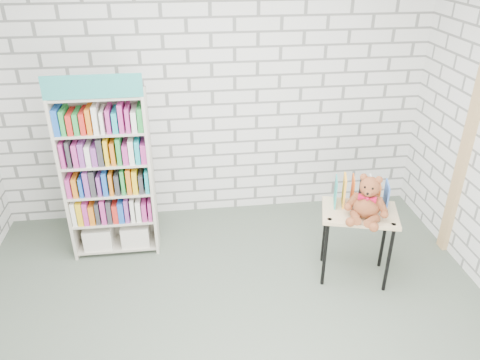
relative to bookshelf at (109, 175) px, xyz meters
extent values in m
plane|color=#4E5A4C|center=(1.03, -1.36, -0.83)|extent=(4.50, 4.50, 0.00)
cube|color=silver|center=(1.03, 0.64, 0.57)|extent=(4.50, 0.02, 2.80)
cube|color=beige|center=(-0.39, -0.01, -0.02)|extent=(0.03, 0.32, 1.62)
cube|color=beige|center=(0.39, -0.01, -0.02)|extent=(0.03, 0.32, 1.62)
cube|color=beige|center=(0.00, 0.14, -0.02)|extent=(0.81, 0.02, 1.62)
cube|color=teal|center=(0.00, -0.15, 0.89)|extent=(0.81, 0.02, 0.20)
cube|color=beige|center=(0.00, -0.01, -0.78)|extent=(0.76, 0.30, 0.02)
cube|color=beige|center=(0.00, -0.01, -0.47)|extent=(0.76, 0.30, 0.02)
cube|color=beige|center=(0.00, -0.01, -0.16)|extent=(0.76, 0.30, 0.02)
cube|color=beige|center=(0.00, -0.01, 0.14)|extent=(0.76, 0.30, 0.02)
cube|color=beige|center=(0.00, -0.01, 0.45)|extent=(0.76, 0.30, 0.02)
cube|color=beige|center=(0.00, -0.01, 0.77)|extent=(0.76, 0.30, 0.02)
cube|color=silver|center=(-0.18, -0.01, -0.66)|extent=(0.27, 0.26, 0.22)
cube|color=silver|center=(0.18, -0.01, -0.66)|extent=(0.27, 0.26, 0.22)
cube|color=#BF338C|center=(0.00, -0.02, -0.35)|extent=(0.76, 0.26, 0.22)
cube|color=#19A5B2|center=(0.00, -0.02, -0.04)|extent=(0.76, 0.26, 0.22)
cube|color=white|center=(0.00, -0.02, 0.26)|extent=(0.76, 0.26, 0.22)
cube|color=purple|center=(0.00, -0.02, 0.57)|extent=(0.76, 0.26, 0.22)
cube|color=tan|center=(2.20, -0.71, -0.15)|extent=(0.74, 0.60, 0.03)
cylinder|color=black|center=(1.89, -0.80, -0.50)|extent=(0.03, 0.03, 0.66)
cylinder|color=black|center=(1.98, -0.47, -0.50)|extent=(0.03, 0.03, 0.66)
cylinder|color=black|center=(2.41, -0.95, -0.50)|extent=(0.03, 0.03, 0.66)
cylinder|color=black|center=(2.51, -0.62, -0.50)|extent=(0.03, 0.03, 0.66)
cylinder|color=black|center=(1.90, -0.80, -0.14)|extent=(0.04, 0.04, 0.01)
cylinder|color=black|center=(2.41, -0.94, -0.14)|extent=(0.04, 0.04, 0.01)
cube|color=teal|center=(2.02, -0.55, -0.01)|extent=(0.07, 0.19, 0.27)
cube|color=#FFA728|center=(2.09, -0.57, -0.01)|extent=(0.07, 0.19, 0.27)
cube|color=#D25316|center=(2.16, -0.59, -0.01)|extent=(0.07, 0.19, 0.27)
cube|color=black|center=(2.23, -0.61, -0.01)|extent=(0.07, 0.19, 0.27)
cube|color=white|center=(2.30, -0.63, -0.01)|extent=(0.07, 0.19, 0.27)
cube|color=#C85C23|center=(2.37, -0.65, -0.01)|extent=(0.07, 0.19, 0.27)
cube|color=blue|center=(2.44, -0.67, -0.01)|extent=(0.07, 0.19, 0.27)
ellipsoid|color=brown|center=(2.21, -0.80, -0.02)|extent=(0.23, 0.20, 0.23)
sphere|color=brown|center=(2.21, -0.80, 0.16)|extent=(0.17, 0.17, 0.17)
sphere|color=brown|center=(2.17, -0.76, 0.22)|extent=(0.06, 0.06, 0.06)
sphere|color=brown|center=(2.27, -0.82, 0.22)|extent=(0.06, 0.06, 0.06)
sphere|color=brown|center=(2.18, -0.86, 0.13)|extent=(0.07, 0.07, 0.07)
sphere|color=black|center=(2.15, -0.85, 0.18)|extent=(0.02, 0.02, 0.02)
sphere|color=black|center=(2.20, -0.87, 0.18)|extent=(0.02, 0.02, 0.02)
sphere|color=black|center=(2.16, -0.89, 0.14)|extent=(0.02, 0.02, 0.02)
cylinder|color=brown|center=(2.10, -0.76, 0.01)|extent=(0.11, 0.13, 0.17)
cylinder|color=brown|center=(2.30, -0.88, 0.01)|extent=(0.14, 0.08, 0.17)
sphere|color=brown|center=(2.06, -0.75, -0.06)|extent=(0.07, 0.07, 0.07)
sphere|color=brown|center=(2.33, -0.91, -0.06)|extent=(0.07, 0.07, 0.07)
cylinder|color=brown|center=(2.10, -0.86, -0.09)|extent=(0.11, 0.19, 0.09)
cylinder|color=brown|center=(2.21, -0.93, -0.09)|extent=(0.18, 0.17, 0.09)
sphere|color=brown|center=(2.03, -0.92, -0.10)|extent=(0.08, 0.08, 0.08)
sphere|color=brown|center=(2.20, -1.01, -0.10)|extent=(0.08, 0.08, 0.08)
cone|color=#AE0A2D|center=(2.15, -0.84, 0.08)|extent=(0.09, 0.09, 0.06)
cone|color=#AE0A2D|center=(2.21, -0.88, 0.08)|extent=(0.09, 0.09, 0.06)
sphere|color=#AE0A2D|center=(2.18, -0.86, 0.08)|extent=(0.04, 0.04, 0.04)
cube|color=tan|center=(3.26, -0.41, 0.22)|extent=(0.05, 0.12, 2.10)
camera|label=1|loc=(0.72, -4.00, 2.01)|focal=35.00mm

